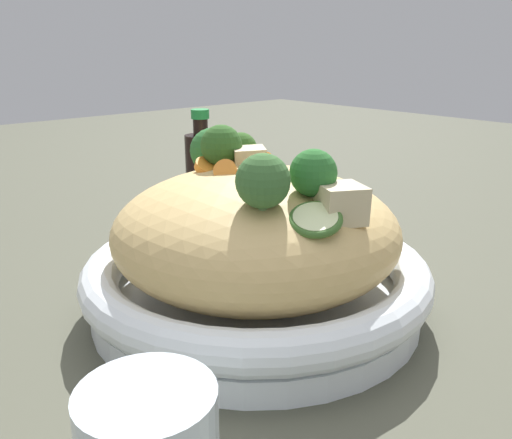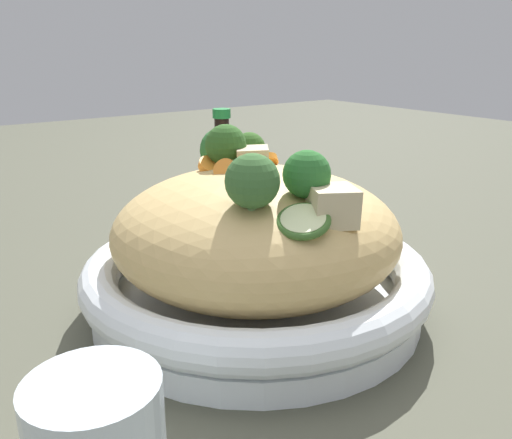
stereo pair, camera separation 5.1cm
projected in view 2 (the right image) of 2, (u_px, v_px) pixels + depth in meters
The scene contains 8 objects.
ground_plane at pixel (256, 309), 0.54m from camera, with size 3.00×3.00×0.00m, color #4D4E3F.
serving_bowl at pixel (256, 281), 0.53m from camera, with size 0.34×0.34×0.06m.
noodle_heap at pixel (256, 231), 0.52m from camera, with size 0.27×0.27×0.12m.
broccoli_florets at pixel (245, 159), 0.52m from camera, with size 0.14×0.22×0.07m.
carrot_coins at pixel (236, 165), 0.53m from camera, with size 0.09×0.06×0.02m.
zucchini_slices at pixel (266, 180), 0.51m from camera, with size 0.12×0.21×0.04m.
chicken_chunks at pixel (298, 186), 0.47m from camera, with size 0.06×0.17×0.04m.
soy_sauce_bottle at pixel (223, 175), 0.79m from camera, with size 0.05×0.05×0.17m.
Camera 2 is at (-0.29, -0.40, 0.25)m, focal length 37.97 mm.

